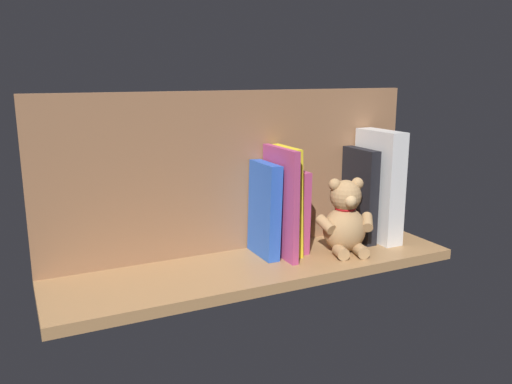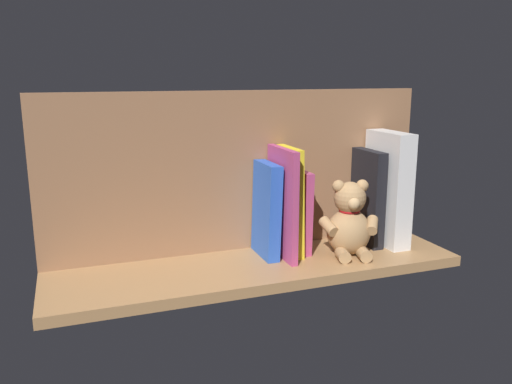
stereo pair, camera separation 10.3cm
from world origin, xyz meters
The scene contains 9 objects.
ground_plane centered at (0.00, 0.00, -1.10)cm, with size 86.43×24.21×2.20cm, color #A87A4C.
shelf_back_panel centered at (0.00, -9.86, 17.71)cm, with size 86.43×1.50×35.41cm, color #926443.
dictionary_thick_white centered at (-33.01, -1.75, 13.07)cm, with size 4.52×13.70×26.14cm, color silver.
book_0 centered at (-28.54, -3.11, 11.00)cm, with size 2.59×11.19×21.99cm, color black.
teddy_bear centered at (-20.72, 2.46, 7.36)cm, with size 13.16×12.27×16.72cm.
book_1 centered at (-11.83, -3.87, 9.12)cm, with size 1.86×9.66×18.24cm, color #B23F72.
book_2 centered at (-9.11, -3.21, 11.80)cm, with size 1.75×10.99×23.61cm, color yellow.
book_3 centered at (-6.61, -1.68, 11.88)cm, with size 1.43×14.04×23.77cm, color #B23F72.
book_4 centered at (-3.63, -3.34, 10.23)cm, with size 2.71×10.72×20.47cm, color blue.
Camera 1 is at (45.26, 94.02, 39.17)cm, focal length 36.64 mm.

